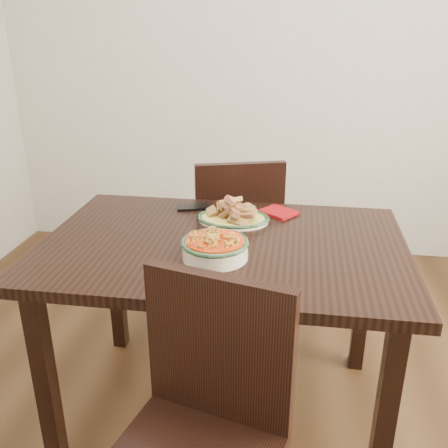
# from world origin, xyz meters

# --- Properties ---
(floor) EXTENTS (3.50, 3.50, 0.00)m
(floor) POSITION_xyz_m (0.00, 0.00, 0.00)
(floor) COLOR #352111
(floor) RESTS_ON ground
(wall_back) EXTENTS (3.50, 0.10, 2.60)m
(wall_back) POSITION_xyz_m (0.00, 1.75, 1.30)
(wall_back) COLOR beige
(wall_back) RESTS_ON ground
(dining_table) EXTENTS (1.31, 0.87, 0.75)m
(dining_table) POSITION_xyz_m (-0.06, 0.12, 0.66)
(dining_table) COLOR black
(dining_table) RESTS_ON ground
(chair_far) EXTENTS (0.52, 0.52, 0.89)m
(chair_far) POSITION_xyz_m (-0.10, 0.79, 0.50)
(chair_far) COLOR black
(chair_far) RESTS_ON ground
(chair_near) EXTENTS (0.51, 0.51, 0.89)m
(chair_near) POSITION_xyz_m (-0.02, -0.50, 0.50)
(chair_near) COLOR black
(chair_near) RESTS_ON ground
(fish_plate) EXTENTS (0.28, 0.22, 0.11)m
(fish_plate) POSITION_xyz_m (-0.05, 0.32, 0.79)
(fish_plate) COLOR beige
(fish_plate) RESTS_ON dining_table
(noodle_bowl) EXTENTS (0.23, 0.23, 0.08)m
(noodle_bowl) POSITION_xyz_m (-0.07, -0.01, 0.79)
(noodle_bowl) COLOR silver
(noodle_bowl) RESTS_ON dining_table
(smartphone) EXTENTS (0.15, 0.11, 0.01)m
(smartphone) POSITION_xyz_m (-0.24, 0.45, 0.76)
(smartphone) COLOR black
(smartphone) RESTS_ON dining_table
(napkin) EXTENTS (0.17, 0.17, 0.01)m
(napkin) POSITION_xyz_m (0.12, 0.44, 0.76)
(napkin) COLOR maroon
(napkin) RESTS_ON dining_table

